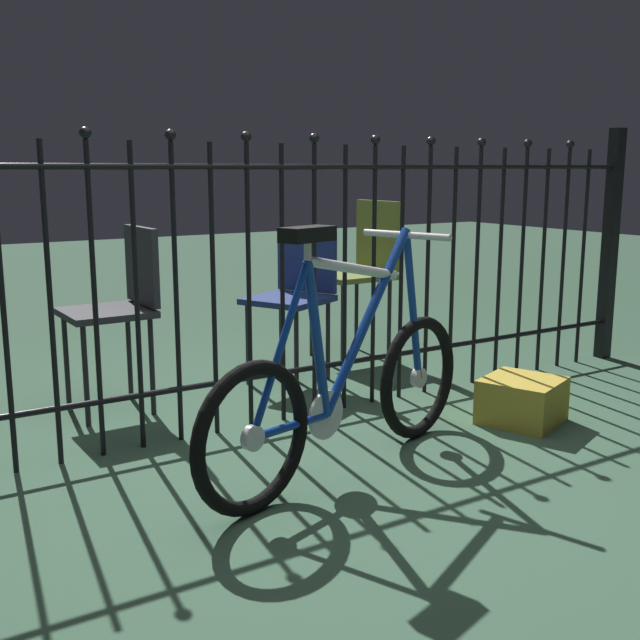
{
  "coord_description": "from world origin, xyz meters",
  "views": [
    {
      "loc": [
        -1.51,
        -2.2,
        1.11
      ],
      "look_at": [
        0.02,
        0.21,
        0.55
      ],
      "focal_mm": 43.27,
      "sensor_mm": 36.0,
      "label": 1
    }
  ],
  "objects_px": {
    "chair_charcoal": "(121,299)",
    "display_crate": "(522,400)",
    "chair_navy": "(296,289)",
    "chair_olive": "(362,262)",
    "bicycle": "(346,389)"
  },
  "relations": [
    {
      "from": "chair_olive",
      "to": "chair_navy",
      "type": "xyz_separation_m",
      "value": [
        -0.6,
        -0.24,
        -0.08
      ]
    },
    {
      "from": "bicycle",
      "to": "chair_olive",
      "type": "relative_size",
      "value": 1.54
    },
    {
      "from": "chair_navy",
      "to": "bicycle",
      "type": "bearing_deg",
      "value": -112.4
    },
    {
      "from": "chair_olive",
      "to": "display_crate",
      "type": "bearing_deg",
      "value": -94.67
    },
    {
      "from": "chair_charcoal",
      "to": "display_crate",
      "type": "distance_m",
      "value": 1.87
    },
    {
      "from": "chair_charcoal",
      "to": "chair_navy",
      "type": "distance_m",
      "value": 0.95
    },
    {
      "from": "chair_olive",
      "to": "display_crate",
      "type": "distance_m",
      "value": 1.48
    },
    {
      "from": "chair_navy",
      "to": "display_crate",
      "type": "relative_size",
      "value": 2.47
    },
    {
      "from": "display_crate",
      "to": "chair_olive",
      "type": "bearing_deg",
      "value": 85.33
    },
    {
      "from": "chair_navy",
      "to": "chair_charcoal",
      "type": "bearing_deg",
      "value": -178.14
    },
    {
      "from": "bicycle",
      "to": "chair_charcoal",
      "type": "bearing_deg",
      "value": 111.02
    },
    {
      "from": "display_crate",
      "to": "chair_charcoal",
      "type": "bearing_deg",
      "value": 141.7
    },
    {
      "from": "bicycle",
      "to": "chair_charcoal",
      "type": "height_order",
      "value": "bicycle"
    },
    {
      "from": "chair_charcoal",
      "to": "display_crate",
      "type": "height_order",
      "value": "chair_charcoal"
    },
    {
      "from": "chair_olive",
      "to": "chair_charcoal",
      "type": "xyz_separation_m",
      "value": [
        -1.54,
        -0.27,
        -0.04
      ]
    }
  ]
}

